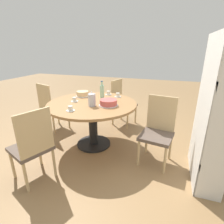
{
  "coord_description": "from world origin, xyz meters",
  "views": [
    {
      "loc": [
        2.4,
        1.14,
        1.56
      ],
      "look_at": [
        0.0,
        0.33,
        0.63
      ],
      "focal_mm": 28.0,
      "sensor_mm": 36.0,
      "label": 1
    }
  ],
  "objects_px": {
    "chair_d": "(158,130)",
    "cup_b": "(70,109)",
    "coffee_pot": "(92,99)",
    "chair_b": "(51,107)",
    "bookshelf": "(212,118)",
    "cake_main": "(108,103)",
    "cake_second": "(83,94)",
    "cup_d": "(108,93)",
    "cup_c": "(74,100)",
    "water_bottle": "(102,91)",
    "chair_a": "(122,102)",
    "cup_a": "(118,95)",
    "chair_c": "(33,145)"
  },
  "relations": [
    {
      "from": "chair_b",
      "to": "cup_a",
      "type": "bearing_deg",
      "value": -153.06
    },
    {
      "from": "chair_c",
      "to": "cake_main",
      "type": "xyz_separation_m",
      "value": [
        -0.94,
        0.61,
        0.31
      ]
    },
    {
      "from": "chair_b",
      "to": "cake_second",
      "type": "relative_size",
      "value": 3.86
    },
    {
      "from": "cake_main",
      "to": "cake_second",
      "type": "bearing_deg",
      "value": -120.19
    },
    {
      "from": "cake_second",
      "to": "cup_c",
      "type": "bearing_deg",
      "value": 4.79
    },
    {
      "from": "chair_d",
      "to": "cup_d",
      "type": "distance_m",
      "value": 1.2
    },
    {
      "from": "cake_second",
      "to": "cup_d",
      "type": "height_order",
      "value": "cake_second"
    },
    {
      "from": "chair_c",
      "to": "cake_second",
      "type": "xyz_separation_m",
      "value": [
        -1.29,
        0.0,
        0.31
      ]
    },
    {
      "from": "chair_b",
      "to": "coffee_pot",
      "type": "xyz_separation_m",
      "value": [
        0.44,
        1.08,
        0.37
      ]
    },
    {
      "from": "coffee_pot",
      "to": "cup_a",
      "type": "distance_m",
      "value": 0.65
    },
    {
      "from": "chair_b",
      "to": "chair_d",
      "type": "relative_size",
      "value": 1.0
    },
    {
      "from": "cup_b",
      "to": "cup_d",
      "type": "bearing_deg",
      "value": 168.83
    },
    {
      "from": "cup_c",
      "to": "cup_d",
      "type": "relative_size",
      "value": 1.0
    },
    {
      "from": "cup_c",
      "to": "cup_d",
      "type": "bearing_deg",
      "value": 147.6
    },
    {
      "from": "coffee_pot",
      "to": "cake_main",
      "type": "distance_m",
      "value": 0.25
    },
    {
      "from": "cake_main",
      "to": "coffee_pot",
      "type": "bearing_deg",
      "value": -67.43
    },
    {
      "from": "chair_b",
      "to": "bookshelf",
      "type": "relative_size",
      "value": 0.55
    },
    {
      "from": "bookshelf",
      "to": "cup_d",
      "type": "relative_size",
      "value": 14.48
    },
    {
      "from": "cup_a",
      "to": "cup_b",
      "type": "relative_size",
      "value": 1.0
    },
    {
      "from": "coffee_pot",
      "to": "cup_d",
      "type": "distance_m",
      "value": 0.7
    },
    {
      "from": "chair_d",
      "to": "cup_b",
      "type": "xyz_separation_m",
      "value": [
        0.34,
        -1.16,
        0.29
      ]
    },
    {
      "from": "coffee_pot",
      "to": "cake_main",
      "type": "relative_size",
      "value": 0.77
    },
    {
      "from": "bookshelf",
      "to": "cake_second",
      "type": "relative_size",
      "value": 7.03
    },
    {
      "from": "chair_b",
      "to": "cup_b",
      "type": "relative_size",
      "value": 7.95
    },
    {
      "from": "chair_d",
      "to": "coffee_pot",
      "type": "distance_m",
      "value": 1.04
    },
    {
      "from": "chair_a",
      "to": "water_bottle",
      "type": "bearing_deg",
      "value": -175.98
    },
    {
      "from": "chair_d",
      "to": "cup_c",
      "type": "relative_size",
      "value": 7.95
    },
    {
      "from": "chair_a",
      "to": "cup_c",
      "type": "height_order",
      "value": "chair_a"
    },
    {
      "from": "coffee_pot",
      "to": "cake_second",
      "type": "bearing_deg",
      "value": -139.19
    },
    {
      "from": "chair_b",
      "to": "coffee_pot",
      "type": "distance_m",
      "value": 1.22
    },
    {
      "from": "water_bottle",
      "to": "cup_d",
      "type": "distance_m",
      "value": 0.28
    },
    {
      "from": "chair_a",
      "to": "cup_b",
      "type": "bearing_deg",
      "value": -177.26
    },
    {
      "from": "water_bottle",
      "to": "cup_b",
      "type": "relative_size",
      "value": 2.51
    },
    {
      "from": "cake_main",
      "to": "cup_b",
      "type": "xyz_separation_m",
      "value": [
        0.39,
        -0.41,
        -0.02
      ]
    },
    {
      "from": "chair_b",
      "to": "cup_c",
      "type": "distance_m",
      "value": 0.84
    },
    {
      "from": "cake_second",
      "to": "cup_b",
      "type": "relative_size",
      "value": 2.06
    },
    {
      "from": "bookshelf",
      "to": "cup_c",
      "type": "relative_size",
      "value": 14.48
    },
    {
      "from": "chair_c",
      "to": "cake_main",
      "type": "relative_size",
      "value": 3.29
    },
    {
      "from": "chair_d",
      "to": "coffee_pot",
      "type": "xyz_separation_m",
      "value": [
        0.05,
        -0.97,
        0.37
      ]
    },
    {
      "from": "cup_c",
      "to": "cup_d",
      "type": "xyz_separation_m",
      "value": [
        -0.58,
        0.37,
        0.0
      ]
    },
    {
      "from": "chair_d",
      "to": "cup_b",
      "type": "distance_m",
      "value": 1.25
    },
    {
      "from": "bookshelf",
      "to": "cup_c",
      "type": "distance_m",
      "value": 1.93
    },
    {
      "from": "cake_main",
      "to": "cake_second",
      "type": "height_order",
      "value": "same"
    },
    {
      "from": "cake_main",
      "to": "cup_c",
      "type": "height_order",
      "value": "cake_main"
    },
    {
      "from": "chair_b",
      "to": "chair_c",
      "type": "xyz_separation_m",
      "value": [
        1.28,
        0.69,
        0.0
      ]
    },
    {
      "from": "chair_b",
      "to": "cake_second",
      "type": "xyz_separation_m",
      "value": [
        -0.01,
        0.69,
        0.31
      ]
    },
    {
      "from": "cup_a",
      "to": "cake_second",
      "type": "bearing_deg",
      "value": -75.28
    },
    {
      "from": "bookshelf",
      "to": "cake_main",
      "type": "height_order",
      "value": "bookshelf"
    },
    {
      "from": "cup_d",
      "to": "water_bottle",
      "type": "bearing_deg",
      "value": -4.36
    },
    {
      "from": "cup_c",
      "to": "cake_second",
      "type": "bearing_deg",
      "value": -175.21
    }
  ]
}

